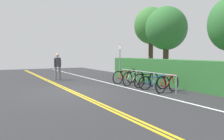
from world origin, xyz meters
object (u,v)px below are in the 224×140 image
(bicycle_3, at_px, (154,83))
(bicycle_4, at_px, (167,84))
(bicycle_0, at_px, (125,77))
(pedestrian, at_px, (58,65))
(tree_mid, at_px, (166,29))
(tree_near_left, at_px, (151,26))
(bike_rack, at_px, (145,75))
(bicycle_2, at_px, (146,80))
(sign_post_near, at_px, (120,59))
(bicycle_1, at_px, (133,78))

(bicycle_3, relative_size, bicycle_4, 0.95)
(bicycle_3, distance_m, bicycle_4, 0.93)
(bicycle_0, relative_size, bicycle_3, 1.11)
(pedestrian, height_order, tree_mid, tree_mid)
(bicycle_3, height_order, tree_near_left, tree_near_left)
(bicycle_3, bearing_deg, tree_mid, 130.60)
(tree_mid, bearing_deg, bike_rack, -61.13)
(bicycle_2, xyz_separation_m, bicycle_4, (1.75, -0.12, 0.01))
(bicycle_2, bearing_deg, bike_rack, -96.42)
(bicycle_2, height_order, sign_post_near, sign_post_near)
(sign_post_near, xyz_separation_m, tree_near_left, (-0.98, 3.15, 2.31))
(bicycle_0, bearing_deg, tree_mid, 81.21)
(bicycle_0, bearing_deg, tree_near_left, 122.80)
(bicycle_3, relative_size, sign_post_near, 0.70)
(bicycle_1, bearing_deg, bicycle_4, 1.50)
(bike_rack, height_order, sign_post_near, sign_post_near)
(bicycle_0, xyz_separation_m, bicycle_3, (2.64, 0.08, -0.04))
(bike_rack, height_order, tree_near_left, tree_near_left)
(bicycle_1, relative_size, sign_post_near, 0.74)
(pedestrian, xyz_separation_m, tree_mid, (3.84, 5.69, 2.22))
(bicycle_0, xyz_separation_m, bicycle_4, (3.57, 0.11, 0.00))
(pedestrian, relative_size, tree_near_left, 0.34)
(bike_rack, height_order, pedestrian, pedestrian)
(tree_mid, bearing_deg, pedestrian, -124.05)
(bicycle_1, distance_m, bicycle_3, 1.76)
(bicycle_0, height_order, bicycle_1, same)
(bicycle_2, bearing_deg, tree_mid, 119.88)
(bicycle_1, bearing_deg, pedestrian, -144.78)
(bicycle_0, distance_m, tree_mid, 3.93)
(bicycle_4, distance_m, pedestrian, 7.69)
(bicycle_3, relative_size, pedestrian, 0.94)
(bicycle_2, height_order, tree_mid, tree_mid)
(bicycle_0, xyz_separation_m, bicycle_1, (0.88, 0.03, 0.00))
(tree_mid, bearing_deg, sign_post_near, -127.65)
(bicycle_1, distance_m, tree_near_left, 5.81)
(tree_near_left, relative_size, tree_mid, 1.11)
(bicycle_0, relative_size, bicycle_2, 1.01)
(bicycle_0, xyz_separation_m, tree_near_left, (-2.31, 3.58, 3.32))
(bicycle_3, bearing_deg, bicycle_0, -178.36)
(pedestrian, height_order, tree_near_left, tree_near_left)
(sign_post_near, distance_m, tree_mid, 3.38)
(bicycle_0, bearing_deg, bicycle_4, 1.69)
(bicycle_4, xyz_separation_m, sign_post_near, (-4.89, 0.32, 1.01))
(bike_rack, bearing_deg, pedestrian, -149.01)
(bicycle_2, xyz_separation_m, bicycle_3, (0.82, -0.15, -0.03))
(bicycle_2, bearing_deg, bicycle_0, -173.00)
(bicycle_2, xyz_separation_m, tree_near_left, (-4.13, 3.36, 3.33))
(bike_rack, distance_m, bicycle_3, 0.87)
(bicycle_0, distance_m, bicycle_1, 0.89)
(bicycle_2, relative_size, pedestrian, 1.03)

